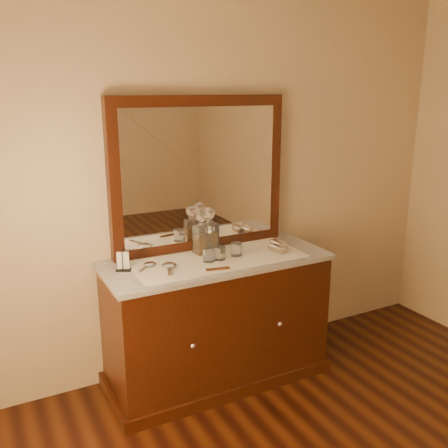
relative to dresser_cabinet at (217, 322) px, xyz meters
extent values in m
plane|color=tan|center=(0.00, 0.29, 0.99)|extent=(4.50, 4.50, 0.00)
cube|color=black|center=(0.00, 0.00, 0.00)|extent=(1.40, 0.55, 0.82)
cube|color=black|center=(0.00, 0.00, -0.37)|extent=(1.46, 0.59, 0.08)
sphere|color=silver|center=(-0.30, -0.28, 0.04)|extent=(0.04, 0.04, 0.04)
sphere|color=silver|center=(0.30, -0.28, 0.04)|extent=(0.04, 0.04, 0.04)
cube|color=silver|center=(0.00, 0.00, 0.42)|extent=(1.44, 0.59, 0.03)
cube|color=black|center=(0.00, 0.25, 0.94)|extent=(1.20, 0.08, 1.00)
cube|color=white|center=(0.00, 0.21, 0.94)|extent=(1.06, 0.01, 0.86)
cube|color=white|center=(0.00, -0.02, 0.44)|extent=(1.10, 0.45, 0.00)
cylinder|color=white|center=(-0.03, 0.01, 0.45)|extent=(0.08, 0.08, 0.01)
cube|color=brown|center=(-0.09, -0.19, 0.45)|extent=(0.15, 0.06, 0.01)
cube|color=black|center=(-0.59, 0.06, 0.44)|extent=(0.10, 0.08, 0.01)
cylinder|color=black|center=(-0.60, 0.04, 0.51)|extent=(0.01, 0.01, 0.13)
cylinder|color=black|center=(-0.57, 0.09, 0.51)|extent=(0.01, 0.01, 0.13)
cube|color=white|center=(-0.59, 0.06, 0.50)|extent=(0.08, 0.06, 0.11)
cube|color=#9C6016|center=(-0.05, 0.13, 0.51)|extent=(0.08, 0.08, 0.13)
cube|color=white|center=(-0.05, 0.13, 0.54)|extent=(0.10, 0.10, 0.18)
cylinder|color=white|center=(-0.05, 0.13, 0.64)|extent=(0.04, 0.04, 0.03)
sphere|color=white|center=(-0.05, 0.13, 0.69)|extent=(0.08, 0.08, 0.07)
cube|color=#9C6016|center=(0.01, 0.13, 0.51)|extent=(0.08, 0.08, 0.14)
cube|color=white|center=(0.01, 0.13, 0.54)|extent=(0.10, 0.10, 0.19)
cylinder|color=white|center=(0.01, 0.13, 0.65)|extent=(0.04, 0.04, 0.03)
sphere|color=white|center=(0.01, 0.13, 0.71)|extent=(0.08, 0.08, 0.08)
ellipsoid|color=#927359|center=(0.41, -0.07, 0.46)|extent=(0.11, 0.17, 0.02)
ellipsoid|color=silver|center=(0.41, -0.07, 0.48)|extent=(0.11, 0.17, 0.02)
ellipsoid|color=#927359|center=(0.46, -0.01, 0.46)|extent=(0.11, 0.19, 0.03)
ellipsoid|color=silver|center=(0.46, -0.01, 0.48)|extent=(0.11, 0.19, 0.03)
ellipsoid|color=silver|center=(-0.42, 0.06, 0.45)|extent=(0.11, 0.11, 0.02)
cube|color=silver|center=(-0.48, 0.00, 0.45)|extent=(0.09, 0.10, 0.01)
ellipsoid|color=silver|center=(-0.33, -0.01, 0.45)|extent=(0.12, 0.13, 0.02)
cube|color=silver|center=(-0.36, -0.11, 0.45)|extent=(0.07, 0.14, 0.01)
cylinder|color=white|center=(0.00, -0.04, 0.49)|extent=(0.07, 0.07, 0.08)
cylinder|color=white|center=(0.13, -0.01, 0.49)|extent=(0.07, 0.07, 0.08)
cylinder|color=white|center=(-0.07, -0.04, 0.49)|extent=(0.07, 0.07, 0.08)
camera|label=1|loc=(-1.33, -2.65, 1.48)|focal=39.66mm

